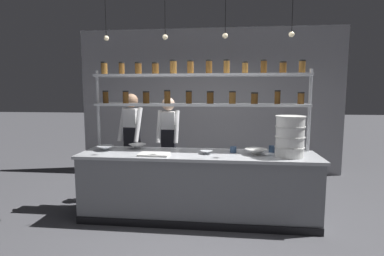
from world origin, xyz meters
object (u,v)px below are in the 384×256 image
spice_shelf_unit (199,91)px  cutting_board (154,154)px  prep_bowl_center_back (105,148)px  chef_left (132,139)px  prep_bowl_near_left (206,152)px  serving_cup_by_board (233,150)px  container_stack (290,136)px  chef_center (169,141)px  prep_bowl_center_front (256,152)px  prep_bowl_near_right (137,146)px  serving_cup_front (272,149)px

spice_shelf_unit → cutting_board: 1.12m
cutting_board → prep_bowl_center_back: 0.80m
chef_left → prep_bowl_near_left: (1.26, -0.69, -0.06)m
spice_shelf_unit → serving_cup_by_board: 0.97m
cutting_board → prep_bowl_center_back: bearing=163.1°
container_stack → prep_bowl_center_back: size_ratio=2.15×
cutting_board → prep_bowl_center_back: size_ratio=1.62×
chef_center → prep_bowl_center_front: bearing=-30.1°
chef_center → cutting_board: size_ratio=4.16×
chef_left → prep_bowl_near_right: chef_left is taller
prep_bowl_near_right → serving_cup_front: bearing=-1.2°
container_stack → serving_cup_front: container_stack is taller
prep_bowl_near_left → prep_bowl_center_front: (0.66, 0.02, 0.02)m
prep_bowl_center_front → prep_bowl_center_back: prep_bowl_center_front is taller
spice_shelf_unit → cutting_board: size_ratio=7.80×
chef_left → prep_bowl_near_right: 0.48m
container_stack → serving_cup_by_board: bearing=165.3°
serving_cup_front → serving_cup_by_board: serving_cup_front is taller
chef_left → chef_center: size_ratio=1.04×
chef_center → prep_bowl_near_left: chef_center is taller
spice_shelf_unit → prep_bowl_center_front: 1.18m
serving_cup_front → prep_bowl_center_front: bearing=-139.9°
prep_bowl_near_right → serving_cup_front: serving_cup_front is taller
prep_bowl_near_left → chef_center: bearing=129.8°
spice_shelf_unit → prep_bowl_near_left: 0.90m
spice_shelf_unit → chef_center: size_ratio=1.87×
serving_cup_by_board → prep_bowl_near_left: bearing=-159.3°
prep_bowl_near_right → prep_bowl_near_left: bearing=-14.2°
spice_shelf_unit → cutting_board: spice_shelf_unit is taller
chef_left → container_stack: size_ratio=3.25×
chef_left → serving_cup_front: bearing=-2.7°
prep_bowl_near_left → prep_bowl_near_right: 1.07m
cutting_board → prep_bowl_center_front: size_ratio=1.35×
serving_cup_by_board → prep_bowl_center_back: bearing=-178.2°
spice_shelf_unit → chef_center: spice_shelf_unit is taller
prep_bowl_center_front → serving_cup_front: bearing=40.1°
prep_bowl_center_back → serving_cup_front: size_ratio=2.69×
prep_bowl_near_left → serving_cup_front: (0.90, 0.22, 0.02)m
serving_cup_by_board → cutting_board: bearing=-164.6°
chef_left → serving_cup_by_board: (1.62, -0.55, -0.04)m
container_stack → serving_cup_front: 0.40m
container_stack → cutting_board: container_stack is taller
chef_center → cutting_board: bearing=-90.3°
prep_bowl_center_front → serving_cup_by_board: bearing=159.5°
prep_bowl_center_back → container_stack: bearing=-3.0°
chef_center → prep_bowl_center_back: (-0.78, -0.73, -0.01)m
container_stack → prep_bowl_near_left: size_ratio=3.11×
chef_center → serving_cup_by_board: (1.04, -0.67, 0.00)m
chef_center → prep_bowl_near_left: size_ratio=9.76×
prep_bowl_center_front → prep_bowl_near_right: 1.72m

